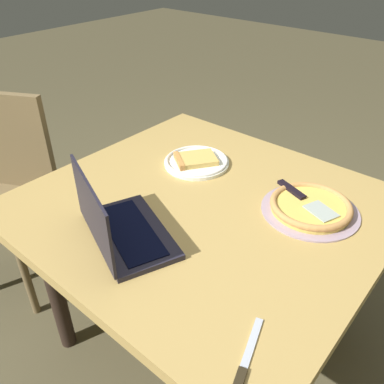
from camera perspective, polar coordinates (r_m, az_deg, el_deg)
ground_plane at (r=1.88m, az=1.34°, el=-19.36°), size 12.00×12.00×0.00m
dining_table at (r=1.43m, az=1.67°, el=-4.14°), size 1.16×1.09×0.70m
laptop at (r=1.22m, az=-10.49°, el=-4.83°), size 0.40×0.32×0.23m
pizza_plate at (r=1.60m, az=0.59°, el=4.40°), size 0.26×0.26×0.04m
pizza_tray at (r=1.39m, az=16.50°, el=-2.04°), size 0.32×0.32×0.04m
table_knife at (r=0.94m, az=7.20°, el=-23.93°), size 0.09×0.24×0.01m
chair_near at (r=2.01m, az=-24.75°, el=0.87°), size 0.54×0.54×0.91m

